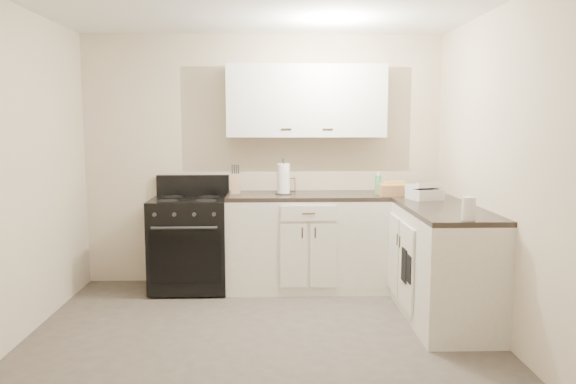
{
  "coord_description": "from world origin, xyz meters",
  "views": [
    {
      "loc": [
        0.08,
        -3.91,
        1.63
      ],
      "look_at": [
        0.22,
        0.85,
        1.04
      ],
      "focal_mm": 35.0,
      "sensor_mm": 36.0,
      "label": 1
    }
  ],
  "objects_px": {
    "stove": "(190,244)",
    "paper_towel": "(283,179)",
    "wicker_basket": "(395,190)",
    "knife_block": "(236,184)",
    "countertop_grill": "(425,194)"
  },
  "relations": [
    {
      "from": "wicker_basket",
      "to": "countertop_grill",
      "type": "xyz_separation_m",
      "value": [
        0.2,
        -0.31,
        -0.0
      ]
    },
    {
      "from": "knife_block",
      "to": "wicker_basket",
      "type": "xyz_separation_m",
      "value": [
        1.54,
        -0.17,
        -0.04
      ]
    },
    {
      "from": "knife_block",
      "to": "countertop_grill",
      "type": "bearing_deg",
      "value": -12.2
    },
    {
      "from": "paper_towel",
      "to": "wicker_basket",
      "type": "relative_size",
      "value": 0.95
    },
    {
      "from": "stove",
      "to": "paper_towel",
      "type": "height_order",
      "value": "paper_towel"
    },
    {
      "from": "knife_block",
      "to": "stove",
      "type": "bearing_deg",
      "value": -166.61
    },
    {
      "from": "knife_block",
      "to": "paper_towel",
      "type": "distance_m",
      "value": 0.47
    },
    {
      "from": "paper_towel",
      "to": "countertop_grill",
      "type": "relative_size",
      "value": 1.13
    },
    {
      "from": "paper_towel",
      "to": "stove",
      "type": "bearing_deg",
      "value": -178.22
    },
    {
      "from": "countertop_grill",
      "to": "knife_block",
      "type": "bearing_deg",
      "value": 147.52
    },
    {
      "from": "paper_towel",
      "to": "wicker_basket",
      "type": "distance_m",
      "value": 1.08
    },
    {
      "from": "stove",
      "to": "wicker_basket",
      "type": "relative_size",
      "value": 2.83
    },
    {
      "from": "knife_block",
      "to": "paper_towel",
      "type": "relative_size",
      "value": 0.65
    },
    {
      "from": "stove",
      "to": "wicker_basket",
      "type": "distance_m",
      "value": 2.05
    },
    {
      "from": "knife_block",
      "to": "countertop_grill",
      "type": "height_order",
      "value": "knife_block"
    }
  ]
}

